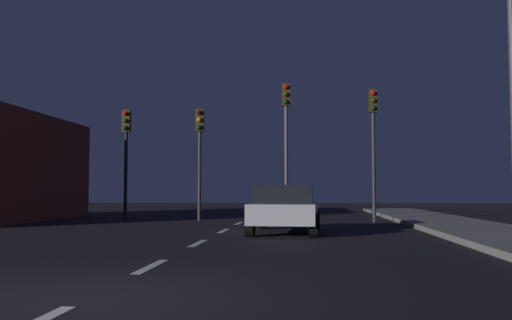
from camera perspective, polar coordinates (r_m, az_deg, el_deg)
The scene contains 12 objects.
ground_plane at distance 13.15m, azimuth -5.69°, elevation -8.64°, with size 80.00×80.00×0.00m, color black.
lane_stripe_second at distance 8.90m, azimuth -11.22°, elevation -11.14°, with size 0.16×1.60×0.01m, color silver.
lane_stripe_third at distance 12.57m, azimuth -6.22°, elevation -8.87°, with size 0.16×1.60×0.01m, color silver.
lane_stripe_fourth at distance 16.30m, azimuth -3.52°, elevation -7.60°, with size 0.16×1.60×0.01m, color silver.
lane_stripe_fifth at distance 20.05m, azimuth -1.84°, elevation -6.80°, with size 0.16×1.60×0.01m, color silver.
lane_stripe_sixth at distance 23.82m, azimuth -0.69°, elevation -6.25°, with size 0.16×1.60×0.01m, color silver.
traffic_signal_far_left at distance 22.31m, azimuth -13.82°, elevation 1.84°, with size 0.32×0.38×4.52m.
traffic_signal_center_left at distance 21.50m, azimuth -6.09°, elevation 1.94°, with size 0.32×0.38×4.52m.
traffic_signal_center_right at distance 21.16m, azimuth 3.26°, elevation 3.72°, with size 0.32×0.38×5.50m.
traffic_signal_far_right at distance 21.29m, azimuth 12.51°, elevation 3.24°, with size 0.32×0.38×5.20m.
car_stopped_ahead at distance 15.45m, azimuth 3.21°, elevation -5.21°, with size 2.05×4.07×1.38m.
street_lamp_right at distance 15.10m, azimuth 24.79°, elevation 8.54°, with size 2.00×0.36×7.02m.
Camera 1 is at (2.50, -5.86, 1.23)m, focal length 37.17 mm.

